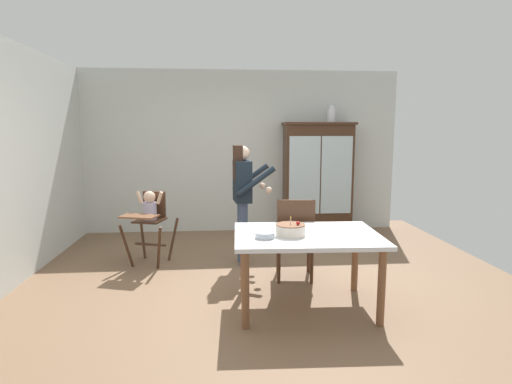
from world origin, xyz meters
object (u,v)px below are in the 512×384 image
dining_table (307,243)px  dining_chair_far_side (295,234)px  birthday_cake (291,230)px  serving_bowl (265,235)px  high_chair_with_toddler (150,214)px  ceramic_vase (331,115)px  china_cabinet (317,178)px  adult_person (243,190)px

dining_table → dining_chair_far_side: dining_chair_far_side is taller
birthday_cake → serving_bowl: 0.26m
dining_table → birthday_cake: 0.23m
dining_table → serving_bowl: serving_bowl is taller
high_chair_with_toddler → serving_bowl: 2.10m
ceramic_vase → high_chair_with_toddler: size_ratio=0.28×
china_cabinet → serving_bowl: (-1.22, -3.11, -0.16)m
high_chair_with_toddler → adult_person: size_ratio=0.62×
serving_bowl → dining_chair_far_side: dining_chair_far_side is taller
china_cabinet → dining_chair_far_side: (-0.78, -2.26, -0.37)m
china_cabinet → birthday_cake: china_cabinet is taller
ceramic_vase → china_cabinet: bearing=-179.0°
china_cabinet → birthday_cake: 3.19m
birthday_cake → dining_chair_far_side: dining_chair_far_side is taller
ceramic_vase → serving_bowl: bearing=-114.6°
high_chair_with_toddler → dining_table: size_ratio=0.67×
china_cabinet → high_chair_with_toddler: size_ratio=1.94×
birthday_cake → adult_person: bearing=104.3°
adult_person → serving_bowl: (0.12, -1.52, -0.20)m
high_chair_with_toddler → dining_chair_far_side: bearing=-7.6°
serving_bowl → high_chair_with_toddler: bearing=128.7°
china_cabinet → dining_chair_far_side: size_ratio=1.92×
dining_table → serving_bowl: size_ratio=7.86×
ceramic_vase → dining_chair_far_side: ceramic_vase is taller
adult_person → birthday_cake: adult_person is taller
china_cabinet → serving_bowl: size_ratio=10.23×
birthday_cake → dining_chair_far_side: (0.19, 0.78, -0.24)m
dining_table → dining_chair_far_side: size_ratio=1.47×
china_cabinet → adult_person: china_cabinet is taller
high_chair_with_toddler → dining_chair_far_side: (1.75, -0.79, -0.10)m
birthday_cake → china_cabinet: bearing=72.4°
dining_table → china_cabinet: bearing=75.0°
birthday_cake → serving_bowl: bearing=-164.3°
ceramic_vase → dining_chair_far_side: bearing=-113.6°
birthday_cake → serving_bowl: (-0.25, -0.07, -0.03)m
dining_table → birthday_cake: birthday_cake is taller
ceramic_vase → serving_bowl: ceramic_vase is taller
dining_table → serving_bowl: bearing=-162.6°
adult_person → dining_chair_far_side: 0.96m
dining_chair_far_side → ceramic_vase: bearing=-107.1°
birthday_cake → high_chair_with_toddler: bearing=134.9°
dining_chair_far_side → dining_table: bearing=95.0°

